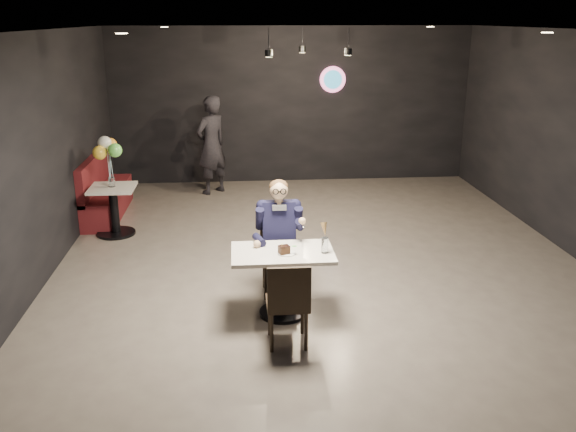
{
  "coord_description": "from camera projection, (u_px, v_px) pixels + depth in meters",
  "views": [
    {
      "loc": [
        -1.09,
        -7.43,
        3.15
      ],
      "look_at": [
        -0.52,
        -0.73,
        0.95
      ],
      "focal_mm": 38.0,
      "sensor_mm": 36.0,
      "label": 1
    }
  ],
  "objects": [
    {
      "name": "mint_leaf",
      "position": [
        294.0,
        246.0,
        6.45
      ],
      "size": [
        0.06,
        0.04,
        0.01
      ],
      "primitive_type": "ellipsoid",
      "color": "green",
      "rests_on": "cake_slice"
    },
    {
      "name": "seated_man",
      "position": [
        279.0,
        236.0,
        7.09
      ],
      "size": [
        0.6,
        0.8,
        1.44
      ],
      "primitive_type": "cube",
      "color": "black",
      "rests_on": "floor"
    },
    {
      "name": "cake_slice",
      "position": [
        284.0,
        250.0,
        6.46
      ],
      "size": [
        0.13,
        0.12,
        0.08
      ],
      "primitive_type": "cube",
      "rotation": [
        0.0,
        0.0,
        0.35
      ],
      "color": "black",
      "rests_on": "dessert_plate"
    },
    {
      "name": "wafer_cone",
      "position": [
        324.0,
        229.0,
        6.48
      ],
      "size": [
        0.09,
        0.09,
        0.15
      ],
      "primitive_type": "cone",
      "rotation": [
        0.0,
        0.0,
        0.26
      ],
      "color": "tan",
      "rests_on": "sundae_glass"
    },
    {
      "name": "floor",
      "position": [
        322.0,
        266.0,
        8.1
      ],
      "size": [
        9.0,
        9.0,
        0.0
      ],
      "primitive_type": "plane",
      "color": "slate",
      "rests_on": "ground"
    },
    {
      "name": "chair_far",
      "position": [
        279.0,
        257.0,
        7.17
      ],
      "size": [
        0.42,
        0.46,
        0.92
      ],
      "primitive_type": "cube",
      "color": "black",
      "rests_on": "floor"
    },
    {
      "name": "main_table",
      "position": [
        283.0,
        283.0,
        6.67
      ],
      "size": [
        1.1,
        0.7,
        0.75
      ],
      "primitive_type": "cube",
      "color": "silver",
      "rests_on": "floor"
    },
    {
      "name": "booth_bench",
      "position": [
        106.0,
        186.0,
        10.05
      ],
      "size": [
        0.49,
        1.97,
        0.99
      ],
      "primitive_type": "cube",
      "color": "#4C1018",
      "rests_on": "floor"
    },
    {
      "name": "balloon_vase",
      "position": [
        112.0,
        182.0,
        9.02
      ],
      "size": [
        0.1,
        0.1,
        0.14
      ],
      "primitive_type": "cylinder",
      "color": "silver",
      "rests_on": "side_table"
    },
    {
      "name": "sundae_glass",
      "position": [
        325.0,
        245.0,
        6.5
      ],
      "size": [
        0.07,
        0.07,
        0.17
      ],
      "primitive_type": "cylinder",
      "color": "silver",
      "rests_on": "main_table"
    },
    {
      "name": "dessert_plate",
      "position": [
        287.0,
        253.0,
        6.49
      ],
      "size": [
        0.19,
        0.19,
        0.01
      ],
      "primitive_type": "cylinder",
      "color": "white",
      "rests_on": "main_table"
    },
    {
      "name": "chair_near",
      "position": [
        287.0,
        301.0,
        6.06
      ],
      "size": [
        0.42,
        0.46,
        0.92
      ],
      "primitive_type": "cube",
      "rotation": [
        0.0,
        0.0,
        -0.0
      ],
      "color": "black",
      "rests_on": "floor"
    },
    {
      "name": "passerby",
      "position": [
        211.0,
        145.0,
        11.2
      ],
      "size": [
        0.78,
        0.77,
        1.81
      ],
      "primitive_type": "imported",
      "rotation": [
        0.0,
        0.0,
        3.9
      ],
      "color": "black",
      "rests_on": "floor"
    },
    {
      "name": "balloon_bunch",
      "position": [
        109.0,
        156.0,
        8.9
      ],
      "size": [
        0.38,
        0.38,
        0.62
      ],
      "primitive_type": "cube",
      "color": "yellow",
      "rests_on": "balloon_vase"
    },
    {
      "name": "side_table",
      "position": [
        114.0,
        209.0,
        9.15
      ],
      "size": [
        0.66,
        0.66,
        0.82
      ],
      "primitive_type": "cube",
      "color": "silver",
      "rests_on": "floor"
    },
    {
      "name": "pendant_lights",
      "position": [
        307.0,
        36.0,
        9.1
      ],
      "size": [
        1.4,
        1.2,
        0.36
      ],
      "primitive_type": "cube",
      "color": "black",
      "rests_on": "floor"
    },
    {
      "name": "wall_sign",
      "position": [
        333.0,
        79.0,
        11.78
      ],
      "size": [
        0.5,
        0.06,
        0.5
      ],
      "primitive_type": null,
      "color": "pink",
      "rests_on": "floor"
    }
  ]
}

